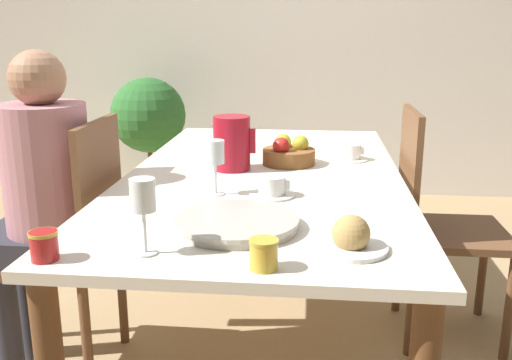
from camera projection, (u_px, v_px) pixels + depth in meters
ground_plane at (263, 350)px, 2.31m from camera, size 20.00×20.00×0.00m
wall_back at (292, 23)px, 4.25m from camera, size 10.00×0.06×2.60m
dining_table at (264, 196)px, 2.14m from camera, size 1.01×1.88×0.74m
chair_person_side at (72, 242)px, 2.08m from camera, size 0.42×0.42×0.96m
chair_opposite at (436, 220)px, 2.32m from camera, size 0.42×0.42×0.96m
person_seated at (39, 189)px, 2.01m from camera, size 0.39×0.41×1.20m
red_pitcher at (232, 143)px, 2.16m from camera, size 0.16×0.14×0.20m
wine_glass_water at (215, 155)px, 1.82m from camera, size 0.06×0.06×0.18m
wine_glass_juice at (143, 200)px, 1.34m from camera, size 0.06×0.06×0.19m
teacup_near_person at (272, 188)px, 1.83m from camera, size 0.15×0.15×0.07m
teacup_across at (350, 153)px, 2.33m from camera, size 0.15×0.15×0.07m
serving_tray at (237, 223)px, 1.54m from camera, size 0.34×0.34×0.03m
bread_plate at (351, 238)px, 1.39m from camera, size 0.18×0.18×0.09m
jam_jar_amber at (44, 244)px, 1.32m from camera, size 0.07×0.07×0.07m
jam_jar_red at (264, 253)px, 1.27m from camera, size 0.07×0.07×0.07m
fruit_bowl at (289, 153)px, 2.26m from camera, size 0.21×0.21×0.11m
potted_plant at (149, 123)px, 4.12m from camera, size 0.54×0.54×0.92m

